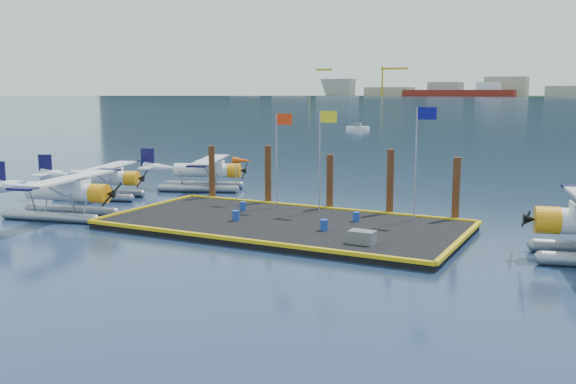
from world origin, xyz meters
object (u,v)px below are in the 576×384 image
drum_3 (236,216)px  piling_4 (456,192)px  flagpole_yellow (323,145)px  piling_1 (268,177)px  drum_0 (243,206)px  drum_2 (356,217)px  flagpole_red (279,145)px  piling_0 (212,174)px  windsock (242,162)px  seaplane_b (103,180)px  drum_1 (324,225)px  piling_3 (390,184)px  seaplane_a (65,195)px  piling_2 (330,184)px  crate (362,237)px  flagpole_blue (420,146)px  seaplane_c (205,172)px

drum_3 → piling_4: size_ratio=0.15×
flagpole_yellow → piling_1: size_ratio=1.48×
drum_0 → piling_4: (12.37, 3.52, 1.32)m
drum_2 → drum_0: bearing=-179.4°
flagpole_red → piling_0: 6.84m
flagpole_red → windsock: bearing=180.0°
seaplane_b → drum_1: size_ratio=15.01×
drum_2 → piling_3: (0.86, 3.44, 1.48)m
drum_1 → drum_3: (-5.60, 0.10, -0.00)m
seaplane_a → windsock: (8.34, 7.30, 1.74)m
seaplane_a → drum_2: bearing=96.4°
piling_2 → piling_3: size_ratio=0.88×
crate → piling_2: bearing=122.7°
drum_0 → crate: size_ratio=0.44×
flagpole_blue → flagpole_yellow: bearing=180.0°
drum_1 → piling_4: size_ratio=0.15×
seaplane_a → windsock: 11.22m
seaplane_c → drum_1: size_ratio=15.44×
drum_0 → flagpole_blue: 11.46m
flagpole_yellow → seaplane_a: bearing=-152.6°
drum_2 → drum_3: bearing=-154.8°
seaplane_b → piling_4: 25.12m
drum_2 → piling_0: piling_0 is taller
piling_4 → drum_2: bearing=-144.7°
crate → piling_3: bearing=99.1°
flagpole_yellow → piling_1: bearing=161.2°
flagpole_red → piling_4: flagpole_red is taller
seaplane_c → drum_3: (9.50, -10.83, -0.74)m
flagpole_yellow → piling_0: size_ratio=1.55×
drum_1 → drum_2: size_ratio=1.07×
windsock → flagpole_red: bearing=0.0°
piling_2 → piling_4: piling_4 is taller
drum_2 → flagpole_yellow: 5.17m
drum_1 → piling_4: 8.61m
flagpole_blue → piling_0: (-15.20, 1.60, -2.69)m
seaplane_b → piling_4: size_ratio=2.21×
flagpole_red → windsock: (-2.73, 0.00, -1.17)m
piling_1 → crate: bearing=-40.2°
seaplane_b → drum_0: (12.65, -1.27, -0.70)m
piling_2 → piling_1: bearing=180.0°
drum_1 → windsock: windsock is taller
piling_0 → piling_3: bearing=0.0°
piling_0 → seaplane_a: bearing=-118.7°
piling_1 → flagpole_blue: bearing=-8.5°
drum_1 → piling_3: size_ratio=0.14×
drum_1 → flagpole_yellow: size_ratio=0.10×
windsock → piling_2: piling_2 is taller
windsock → piling_3: bearing=9.5°
piling_3 → windsock: bearing=-170.5°
piling_1 → piling_3: (8.50, 0.00, 0.05)m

